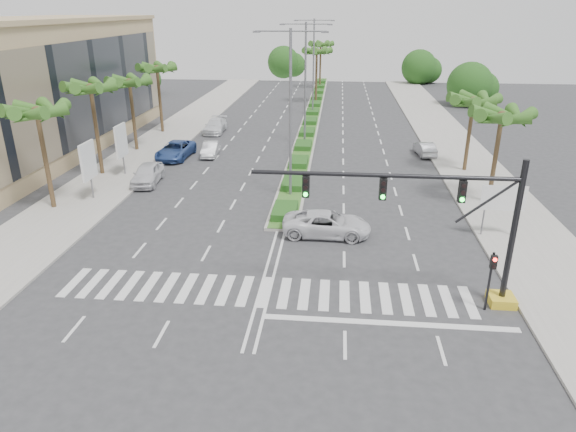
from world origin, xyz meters
name	(u,v)px	position (x,y,z in m)	size (l,w,h in m)	color
ground	(265,292)	(0.00, 0.00, 0.00)	(160.00, 160.00, 0.00)	#333335
footpath_right	(478,178)	(15.20, 20.00, 0.07)	(6.00, 120.00, 0.15)	gray
footpath_left	(126,168)	(-15.20, 20.00, 0.07)	(6.00, 120.00, 0.15)	gray
median	(312,116)	(0.00, 45.00, 0.10)	(2.20, 75.00, 0.20)	gray
median_grass	(312,115)	(0.00, 45.00, 0.22)	(1.80, 75.00, 0.04)	#296121
building	(36,88)	(-26.00, 26.00, 6.00)	(12.00, 36.00, 12.00)	tan
signal_gantry	(462,237)	(9.27, 0.00, 3.46)	(12.60, 1.20, 7.20)	gold
pedestrian_signal	(491,272)	(10.60, -0.68, 2.04)	(0.28, 0.36, 3.00)	black
direction_sign	(503,200)	(13.50, 7.99, 2.45)	(2.70, 0.11, 3.40)	slate
billboard_near	(88,161)	(-14.50, 12.00, 2.96)	(0.18, 2.10, 4.35)	slate
billboard_far	(121,141)	(-14.50, 18.00, 2.96)	(0.18, 2.10, 4.35)	slate
palm_left_near	(37,115)	(-16.50, 10.00, 6.69)	(4.57, 4.68, 7.55)	brown
palm_left_mid	(91,91)	(-16.50, 18.00, 7.08)	(4.57, 4.68, 7.95)	brown
palm_left_far	(130,84)	(-16.50, 26.00, 6.50)	(4.57, 4.68, 7.35)	brown
palm_left_end	(157,70)	(-16.50, 34.00, 6.88)	(4.57, 4.68, 7.75)	brown
palm_right_near	(501,119)	(14.50, 14.00, 6.20)	(4.57, 4.68, 7.05)	brown
palm_right_far	(473,103)	(14.50, 22.00, 5.91)	(4.57, 4.68, 6.75)	brown
palm_median_a	(317,53)	(0.00, 55.00, 7.17)	(4.57, 4.68, 8.05)	brown
palm_median_b	(321,46)	(0.00, 70.00, 7.17)	(4.57, 4.68, 8.05)	brown
streetlight_near	(291,106)	(0.00, 14.00, 6.81)	(5.10, 0.25, 12.00)	slate
streetlight_mid	(305,78)	(0.00, 30.00, 6.81)	(5.10, 0.25, 12.00)	slate
streetlight_far	(314,62)	(0.00, 46.00, 6.81)	(5.10, 0.25, 12.00)	slate
car_parked_a	(147,174)	(-11.80, 16.11, 0.81)	(1.92, 4.76, 1.62)	silver
car_parked_b	(211,149)	(-8.72, 24.85, 0.66)	(1.40, 4.01, 1.32)	silver
car_parked_c	(176,150)	(-11.80, 23.71, 0.78)	(2.58, 5.59, 1.55)	#2E4B8E
car_parked_d	(215,126)	(-10.52, 34.70, 0.75)	(2.11, 5.19, 1.51)	silver
car_crossing	(327,224)	(2.91, 7.27, 0.76)	(2.52, 5.47, 1.52)	silver
car_right	(425,149)	(11.80, 26.97, 0.66)	(1.40, 4.02, 1.32)	#9E9EA3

